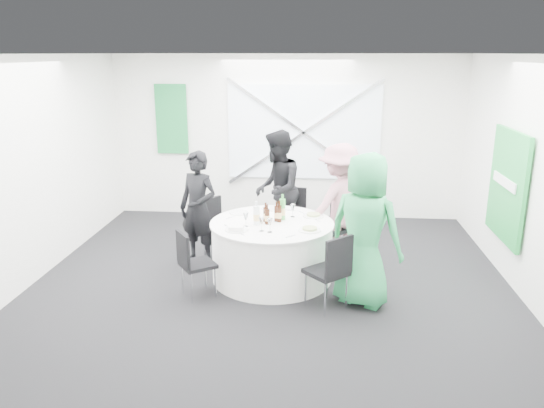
# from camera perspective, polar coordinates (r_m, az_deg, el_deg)

# --- Properties ---
(floor) EXTENTS (6.00, 6.00, 0.00)m
(floor) POSITION_cam_1_polar(r_m,az_deg,el_deg) (6.75, -0.15, -8.66)
(floor) COLOR black
(floor) RESTS_ON ground
(ceiling) EXTENTS (6.00, 6.00, 0.00)m
(ceiling) POSITION_cam_1_polar(r_m,az_deg,el_deg) (6.13, -0.17, 15.85)
(ceiling) COLOR silver
(ceiling) RESTS_ON wall_back
(wall_back) EXTENTS (6.00, 0.00, 6.00)m
(wall_back) POSITION_cam_1_polar(r_m,az_deg,el_deg) (9.23, 1.56, 7.17)
(wall_back) COLOR white
(wall_back) RESTS_ON floor
(wall_front) EXTENTS (6.00, 0.00, 6.00)m
(wall_front) POSITION_cam_1_polar(r_m,az_deg,el_deg) (3.46, -4.77, -8.18)
(wall_front) COLOR white
(wall_front) RESTS_ON floor
(wall_left) EXTENTS (0.00, 6.00, 6.00)m
(wall_left) POSITION_cam_1_polar(r_m,az_deg,el_deg) (7.21, -24.67, 3.20)
(wall_left) COLOR white
(wall_left) RESTS_ON floor
(wall_right) EXTENTS (0.00, 6.00, 6.00)m
(wall_right) POSITION_cam_1_polar(r_m,az_deg,el_deg) (6.73, 26.22, 2.18)
(wall_right) COLOR white
(wall_right) RESTS_ON floor
(window_panel) EXTENTS (2.60, 0.03, 1.60)m
(window_panel) POSITION_cam_1_polar(r_m,az_deg,el_deg) (9.17, 3.44, 7.71)
(window_panel) COLOR silver
(window_panel) RESTS_ON wall_back
(window_brace_a) EXTENTS (2.63, 0.05, 1.84)m
(window_brace_a) POSITION_cam_1_polar(r_m,az_deg,el_deg) (9.13, 3.43, 7.67)
(window_brace_a) COLOR silver
(window_brace_a) RESTS_ON window_panel
(window_brace_b) EXTENTS (2.63, 0.05, 1.84)m
(window_brace_b) POSITION_cam_1_polar(r_m,az_deg,el_deg) (9.13, 3.43, 7.67)
(window_brace_b) COLOR silver
(window_brace_b) RESTS_ON window_panel
(green_banner) EXTENTS (0.55, 0.04, 1.20)m
(green_banner) POSITION_cam_1_polar(r_m,az_deg,el_deg) (9.48, -10.75, 8.95)
(green_banner) COLOR #16712F
(green_banner) RESTS_ON wall_back
(green_sign) EXTENTS (0.05, 1.20, 1.40)m
(green_sign) POSITION_cam_1_polar(r_m,az_deg,el_deg) (7.30, 23.98, 1.81)
(green_sign) COLOR green
(green_sign) RESTS_ON wall_right
(banquet_table) EXTENTS (1.56, 1.56, 0.76)m
(banquet_table) POSITION_cam_1_polar(r_m,az_deg,el_deg) (6.78, 0.00, -5.04)
(banquet_table) COLOR white
(banquet_table) RESTS_ON floor
(chair_back) EXTENTS (0.46, 0.47, 0.88)m
(chair_back) POSITION_cam_1_polar(r_m,az_deg,el_deg) (7.89, 2.17, -0.97)
(chair_back) COLOR black
(chair_back) RESTS_ON floor
(chair_back_left) EXTENTS (0.56, 0.56, 0.88)m
(chair_back_left) POSITION_cam_1_polar(r_m,az_deg,el_deg) (7.41, -5.99, -2.21)
(chair_back_left) COLOR black
(chair_back_left) RESTS_ON floor
(chair_back_right) EXTENTS (0.62, 0.62, 0.97)m
(chair_back_right) POSITION_cam_1_polar(r_m,az_deg,el_deg) (7.39, 6.77, -1.83)
(chair_back_right) COLOR black
(chair_back_right) RESTS_ON floor
(chair_front_right) EXTENTS (0.58, 0.58, 0.90)m
(chair_front_right) POSITION_cam_1_polar(r_m,az_deg,el_deg) (5.95, 6.44, -6.74)
(chair_front_right) COLOR black
(chair_front_right) RESTS_ON floor
(chair_front_left) EXTENTS (0.52, 0.52, 0.82)m
(chair_front_left) POSITION_cam_1_polar(r_m,az_deg,el_deg) (6.32, -8.62, -5.93)
(chair_front_left) COLOR black
(chair_front_left) RESTS_ON floor
(person_man_back_left) EXTENTS (0.67, 0.57, 1.56)m
(person_man_back_left) POSITION_cam_1_polar(r_m,az_deg,el_deg) (7.24, -7.94, -0.47)
(person_man_back_left) COLOR black
(person_man_back_left) RESTS_ON floor
(person_man_back) EXTENTS (0.49, 0.86, 1.75)m
(person_man_back) POSITION_cam_1_polar(r_m,az_deg,el_deg) (7.80, 0.56, 1.57)
(person_man_back) COLOR black
(person_man_back) RESTS_ON floor
(person_woman_pink) EXTENTS (1.16, 1.05, 1.66)m
(person_woman_pink) POSITION_cam_1_polar(r_m,az_deg,el_deg) (7.26, 7.31, -0.01)
(person_woman_pink) COLOR #B87784
(person_woman_pink) RESTS_ON floor
(person_woman_green) EXTENTS (1.03, 0.91, 1.78)m
(person_woman_green) POSITION_cam_1_polar(r_m,az_deg,el_deg) (6.05, 9.96, -2.80)
(person_woman_green) COLOR #2A9B56
(person_woman_green) RESTS_ON floor
(plate_back) EXTENTS (0.27, 0.27, 0.01)m
(plate_back) POSITION_cam_1_polar(r_m,az_deg,el_deg) (7.23, -0.06, -0.47)
(plate_back) COLOR white
(plate_back) RESTS_ON banquet_table
(plate_back_left) EXTENTS (0.25, 0.25, 0.01)m
(plate_back_left) POSITION_cam_1_polar(r_m,az_deg,el_deg) (7.05, -3.58, -0.92)
(plate_back_left) COLOR white
(plate_back_left) RESTS_ON banquet_table
(plate_back_right) EXTENTS (0.27, 0.27, 0.04)m
(plate_back_right) POSITION_cam_1_polar(r_m,az_deg,el_deg) (6.91, 4.47, -1.23)
(plate_back_right) COLOR white
(plate_back_right) RESTS_ON banquet_table
(plate_front_right) EXTENTS (0.27, 0.27, 0.04)m
(plate_front_right) POSITION_cam_1_polar(r_m,az_deg,el_deg) (6.37, 4.08, -2.73)
(plate_front_right) COLOR white
(plate_front_right) RESTS_ON banquet_table
(plate_front_left) EXTENTS (0.28, 0.28, 0.01)m
(plate_front_left) POSITION_cam_1_polar(r_m,az_deg,el_deg) (6.38, -3.85, -2.76)
(plate_front_left) COLOR white
(plate_front_left) RESTS_ON banquet_table
(napkin) EXTENTS (0.18, 0.12, 0.05)m
(napkin) POSITION_cam_1_polar(r_m,az_deg,el_deg) (6.34, -3.90, -2.60)
(napkin) COLOR white
(napkin) RESTS_ON plate_front_left
(beer_bottle_a) EXTENTS (0.06, 0.06, 0.25)m
(beer_bottle_a) POSITION_cam_1_polar(r_m,az_deg,el_deg) (6.67, -0.69, -1.13)
(beer_bottle_a) COLOR #3D190B
(beer_bottle_a) RESTS_ON banquet_table
(beer_bottle_b) EXTENTS (0.06, 0.06, 0.25)m
(beer_bottle_b) POSITION_cam_1_polar(r_m,az_deg,el_deg) (6.68, 0.50, -1.05)
(beer_bottle_b) COLOR #3D190B
(beer_bottle_b) RESTS_ON banquet_table
(beer_bottle_c) EXTENTS (0.06, 0.06, 0.27)m
(beer_bottle_c) POSITION_cam_1_polar(r_m,az_deg,el_deg) (6.65, 0.78, -1.06)
(beer_bottle_c) COLOR #3D190B
(beer_bottle_c) RESTS_ON banquet_table
(beer_bottle_d) EXTENTS (0.06, 0.06, 0.25)m
(beer_bottle_d) POSITION_cam_1_polar(r_m,az_deg,el_deg) (6.56, -0.53, -1.37)
(beer_bottle_d) COLOR #3D190B
(beer_bottle_d) RESTS_ON banquet_table
(green_water_bottle) EXTENTS (0.08, 0.08, 0.33)m
(green_water_bottle) POSITION_cam_1_polar(r_m,az_deg,el_deg) (6.73, 1.13, -0.60)
(green_water_bottle) COLOR green
(green_water_bottle) RESTS_ON banquet_table
(clear_water_bottle) EXTENTS (0.08, 0.08, 0.30)m
(clear_water_bottle) POSITION_cam_1_polar(r_m,az_deg,el_deg) (6.54, -1.68, -1.25)
(clear_water_bottle) COLOR white
(clear_water_bottle) RESTS_ON banquet_table
(wine_glass_a) EXTENTS (0.07, 0.07, 0.17)m
(wine_glass_a) POSITION_cam_1_polar(r_m,az_deg,el_deg) (6.30, -1.14, -1.85)
(wine_glass_a) COLOR white
(wine_glass_a) RESTS_ON banquet_table
(wine_glass_b) EXTENTS (0.07, 0.07, 0.17)m
(wine_glass_b) POSITION_cam_1_polar(r_m,az_deg,el_deg) (6.47, -2.84, -1.38)
(wine_glass_b) COLOR white
(wine_glass_b) RESTS_ON banquet_table
(wine_glass_c) EXTENTS (0.07, 0.07, 0.17)m
(wine_glass_c) POSITION_cam_1_polar(r_m,az_deg,el_deg) (6.85, 2.25, -0.39)
(wine_glass_c) COLOR white
(wine_glass_c) RESTS_ON banquet_table
(wine_glass_d) EXTENTS (0.07, 0.07, 0.17)m
(wine_glass_d) POSITION_cam_1_polar(r_m,az_deg,el_deg) (6.26, -0.24, -1.97)
(wine_glass_d) COLOR white
(wine_glass_d) RESTS_ON banquet_table
(fork_a) EXTENTS (0.15, 0.02, 0.01)m
(fork_a) POSITION_cam_1_polar(r_m,az_deg,el_deg) (7.16, 1.89, -0.67)
(fork_a) COLOR silver
(fork_a) RESTS_ON banquet_table
(knife_a) EXTENTS (0.15, 0.03, 0.01)m
(knife_a) POSITION_cam_1_polar(r_m,az_deg,el_deg) (7.20, -0.60, -0.56)
(knife_a) COLOR silver
(knife_a) RESTS_ON banquet_table
(fork_b) EXTENTS (0.08, 0.14, 0.01)m
(fork_b) POSITION_cam_1_polar(r_m,az_deg,el_deg) (7.07, -3.15, -0.90)
(fork_b) COLOR silver
(fork_b) RESTS_ON banquet_table
(knife_b) EXTENTS (0.09, 0.13, 0.01)m
(knife_b) POSITION_cam_1_polar(r_m,az_deg,el_deg) (6.87, -4.51, -1.44)
(knife_b) COLOR silver
(knife_b) RESTS_ON banquet_table
(fork_c) EXTENTS (0.09, 0.14, 0.01)m
(fork_c) POSITION_cam_1_polar(r_m,az_deg,el_deg) (6.76, 4.84, -1.74)
(fork_c) COLOR silver
(fork_c) RESTS_ON banquet_table
(knife_c) EXTENTS (0.10, 0.13, 0.01)m
(knife_c) POSITION_cam_1_polar(r_m,az_deg,el_deg) (7.07, 3.21, -0.91)
(knife_c) COLOR silver
(knife_c) RESTS_ON banquet_table
(fork_d) EXTENTS (0.12, 0.12, 0.01)m
(fork_d) POSITION_cam_1_polar(r_m,az_deg,el_deg) (6.16, 2.02, -3.49)
(fork_d) COLOR silver
(fork_d) RESTS_ON banquet_table
(knife_d) EXTENTS (0.11, 0.12, 0.01)m
(knife_d) POSITION_cam_1_polar(r_m,az_deg,el_deg) (6.39, 4.42, -2.78)
(knife_d) COLOR silver
(knife_d) RESTS_ON banquet_table
(fork_e) EXTENTS (0.11, 0.13, 0.01)m
(fork_e) POSITION_cam_1_polar(r_m,az_deg,el_deg) (6.52, -4.85, -2.40)
(fork_e) COLOR silver
(fork_e) RESTS_ON banquet_table
(knife_e) EXTENTS (0.10, 0.13, 0.01)m
(knife_e) POSITION_cam_1_polar(r_m,az_deg,el_deg) (6.25, -3.37, -3.21)
(knife_e) COLOR silver
(knife_e) RESTS_ON banquet_table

